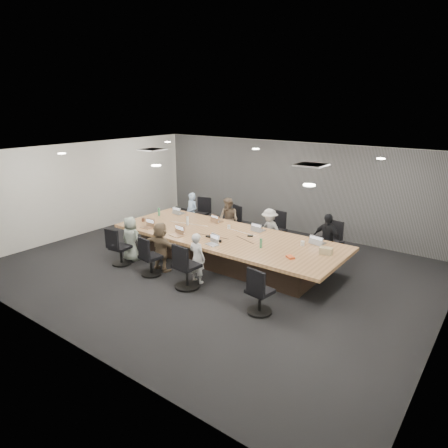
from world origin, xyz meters
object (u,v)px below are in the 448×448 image
Objects in this scene: person_0 at (192,213)px; bottle_green_left at (159,212)px; mug_brown at (143,220)px; canvas_bag at (326,251)px; conference_table at (226,247)px; chair_6 at (187,269)px; bottle_clear at (188,221)px; stapler at (218,241)px; person_4 at (131,239)px; snack_packet at (290,257)px; bottle_green_right at (261,243)px; laptop_0 at (180,213)px; laptop_3 at (318,243)px; person_2 at (269,230)px; laptop_1 at (217,221)px; person_1 at (229,220)px; chair_1 at (235,226)px; person_5 at (161,247)px; laptop_2 at (259,230)px; laptop_5 at (176,235)px; person_3 at (327,240)px; chair_4 at (121,250)px; chair_3 at (331,245)px; chair_7 at (260,295)px; laptop_4 at (146,228)px; laptop_6 at (212,245)px; chair_2 at (275,233)px; person_6 at (197,258)px; chair_0 at (199,217)px; chair_5 at (151,260)px.

person_0 is 1.16m from bottle_green_left.
canvas_bag is at bearing 7.46° from mug_brown.
conference_table is 6.94× the size of chair_6.
stapler is (1.51, -0.61, -0.09)m from bottle_clear.
person_4 is 6.05× the size of snack_packet.
bottle_green_right reaches higher than conference_table.
bottle_green_right is at bearing -8.94° from stapler.
laptop_0 is 4.44m from laptop_3.
person_2 is at bearing 151.88° from canvas_bag.
bottle_green_left is at bearing 30.28° from laptop_1.
person_1 is at bearing 71.81° from bottle_clear.
laptop_0 is at bearing 51.76° from chair_1.
person_2 is (0.46, 1.35, 0.20)m from conference_table.
laptop_2 is at bearing -123.93° from person_5.
mug_brown reaches higher than laptop_5.
laptop_3 is (4.44, -0.55, 0.11)m from person_0.
person_3 is (4.44, 0.00, 0.04)m from person_0.
person_3 is (4.16, 3.05, 0.30)m from chair_4.
person_5 is (1.09, 0.35, 0.23)m from chair_4.
bottle_green_right is at bearing -13.34° from conference_table.
chair_1 is 0.55× the size of person_3.
bottle_clear is at bearing 26.16° from laptop_2.
conference_table is 7.17× the size of chair_3.
bottle_green_left reaches higher than bottle_green_right.
person_5 is at bearing -178.31° from chair_7.
person_3 is at bearing 25.61° from laptop_4.
laptop_6 is at bearing -121.74° from person_3.
mug_brown reaches higher than stapler.
person_0 is 3.65× the size of laptop_5.
laptop_1 is (-1.37, -0.90, 0.33)m from chair_2.
stapler is at bearing -88.26° from person_6.
chair_0 is 4.44m from chair_3.
chair_4 is 2.37× the size of laptop_0.
laptop_1 is (0.06, 2.50, 0.37)m from chair_5.
stapler is at bearing -125.03° from person_3.
person_3 is 1.15× the size of person_4.
laptop_3 is at bearing 24.44° from chair_4.
chair_1 is 3.78m from canvas_bag.
chair_4 is at bearing -177.56° from stapler.
chair_2 is at bearing 126.09° from snack_packet.
person_0 is at bearing 33.26° from chair_1.
stapler reaches higher than conference_table.
chair_4 is at bearing -112.29° from bottle_clear.
laptop_3 is at bearing -175.02° from laptop_0.
snack_packet is (1.57, -2.15, 0.34)m from chair_2.
person_3 reaches higher than chair_7.
chair_6 reaches higher than chair_2.
chair_6 is 4.49× the size of snack_packet.
chair_4 is 2.16× the size of laptop_3.
chair_7 is at bearing 152.76° from laptop_1.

